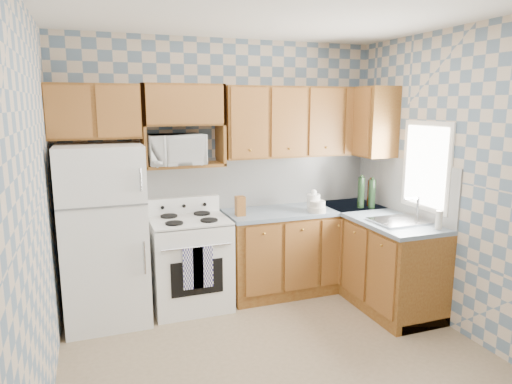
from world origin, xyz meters
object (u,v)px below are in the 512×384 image
at_px(electric_kettle, 313,203).
at_px(microwave, 175,150).
at_px(refrigerator, 104,235).
at_px(stove_body, 190,264).

bearing_deg(electric_kettle, microwave, 171.28).
height_order(refrigerator, microwave, microwave).
bearing_deg(stove_body, electric_kettle, -5.03).
xyz_separation_m(refrigerator, microwave, (0.71, 0.12, 0.76)).
xyz_separation_m(refrigerator, stove_body, (0.80, 0.03, -0.39)).
bearing_deg(stove_body, microwave, 132.16).
distance_m(stove_body, electric_kettle, 1.44).
distance_m(microwave, electric_kettle, 1.54).
bearing_deg(electric_kettle, refrigerator, 177.54).
height_order(refrigerator, stove_body, refrigerator).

